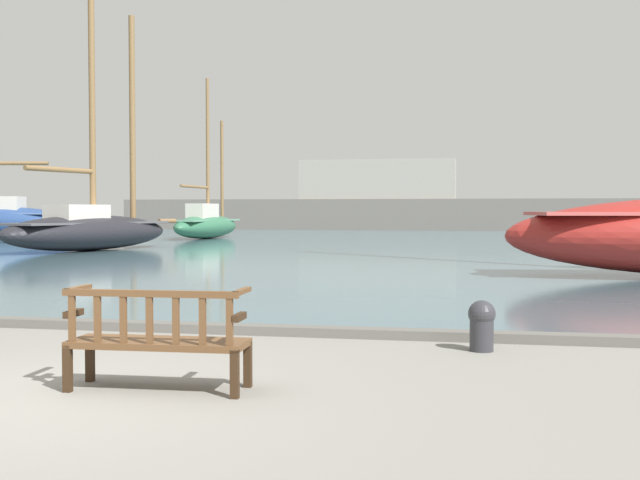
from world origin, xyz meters
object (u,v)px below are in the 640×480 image
park_bench (157,338)px  sailboat_mid_starboard (90,227)px  sailboat_centre_channel (206,224)px  mooring_bollard (482,323)px

park_bench → sailboat_mid_starboard: bearing=118.8°
sailboat_mid_starboard → sailboat_centre_channel: size_ratio=1.31×
sailboat_mid_starboard → park_bench: bearing=-61.2°
sailboat_centre_channel → mooring_bollard: 35.11m
park_bench → mooring_bollard: 3.87m
park_bench → sailboat_centre_channel: 36.49m
sailboat_mid_starboard → sailboat_centre_channel: bearing=90.0°
park_bench → mooring_bollard: size_ratio=2.77×
sailboat_centre_channel → mooring_bollard: (14.59, -31.93, -0.57)m
sailboat_mid_starboard → mooring_bollard: size_ratio=19.43×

